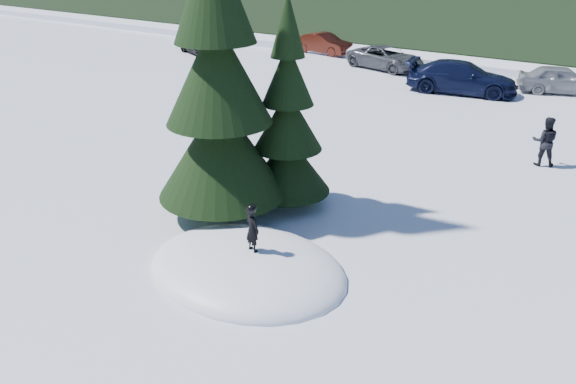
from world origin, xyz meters
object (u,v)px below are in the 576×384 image
Objects in this scene: spruce_tall at (218,85)px; car_1 at (324,44)px; adult_0 at (545,141)px; car_3 at (462,77)px; car_0 at (202,41)px; car_2 at (386,58)px; child_skier at (252,229)px; car_4 at (561,80)px; spruce_short at (288,128)px.

spruce_tall is 22.87m from car_1.
adult_0 is 9.15m from car_3.
car_2 is at bearing -53.93° from car_0.
car_0 is 11.53m from car_2.
child_skier is at bearing -147.83° from car_2.
car_1 is (-9.73, 20.52, -2.70)m from spruce_tall.
spruce_tall is at bearing 167.17° from car_3.
car_4 is at bearing -92.39° from car_1.
car_4 is (2.03, 20.00, -0.34)m from child_skier.
car_1 is at bearing 82.59° from car_2.
spruce_tall reaches higher than car_3.
car_0 is 1.02× the size of car_2.
car_2 is (5.17, -1.97, -0.01)m from car_1.
adult_0 reaches higher than car_2.
spruce_short is 1.20× the size of car_0.
car_1 is (-10.73, 19.12, -1.49)m from spruce_short.
child_skier is 25.29m from car_1.
car_3 reaches higher than car_4.
child_skier is 0.27× the size of car_4.
child_skier is 25.44m from car_0.
car_2 is 5.87m from car_3.
car_4 is at bearing -99.61° from adult_0.
spruce_short reaches higher than car_4.
car_0 is at bearing -38.06° from adult_0.
car_0 reaches higher than car_3.
spruce_tall is 3.71m from child_skier.
adult_0 reaches higher than child_skier.
spruce_short reaches higher than car_1.
spruce_tall reaches higher than adult_0.
car_2 is at bearing -62.85° from adult_0.
adult_0 is 0.41× the size of car_1.
spruce_tall reaches higher than car_4.
spruce_short is at bearing -148.58° from car_2.
car_0 is at bearing 115.62° from car_2.
child_skier reaches higher than car_1.
car_4 is (4.33, 18.28, -2.69)m from spruce_tall.
car_0 is (-21.65, 7.88, -0.01)m from adult_0.
car_0 reaches higher than car_2.
car_1 is 5.53m from car_2.
child_skier is (2.30, -1.72, -2.35)m from spruce_tall.
child_skier is at bearing -67.32° from spruce_short.
spruce_short is at bearing -144.02° from car_1.
child_skier is 0.22× the size of car_0.
car_4 is (-1.49, 10.04, -0.14)m from adult_0.
spruce_short is 18.10m from car_2.
car_3 is (5.16, -2.80, 0.10)m from car_2.
car_1 is (6.10, 4.40, -0.15)m from car_0.
car_3 is (0.60, 15.75, -2.61)m from spruce_tall.
spruce_short is 14.43m from car_3.
car_0 is at bearing 75.24° from car_4.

